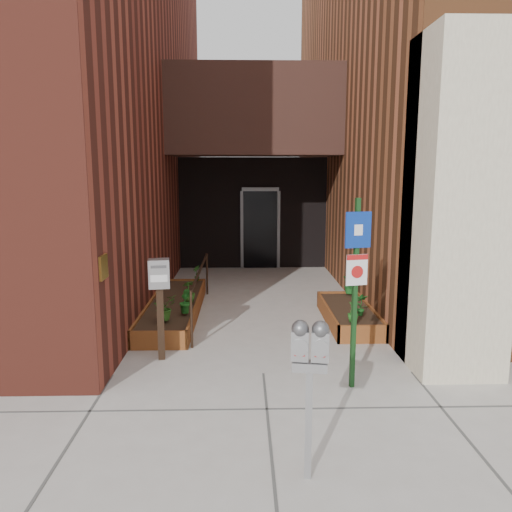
{
  "coord_description": "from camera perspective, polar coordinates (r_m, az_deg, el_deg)",
  "views": [
    {
      "loc": [
        -0.26,
        -6.27,
        2.7
      ],
      "look_at": [
        -0.05,
        1.8,
        1.28
      ],
      "focal_mm": 35.0,
      "sensor_mm": 36.0,
      "label": 1
    }
  ],
  "objects": [
    {
      "name": "planter_right",
      "position": [
        9.04,
        10.53,
        -6.68
      ],
      "size": [
        0.8,
        2.2,
        0.3
      ],
      "color": "brown",
      "rests_on": "ground"
    },
    {
      "name": "parking_meter",
      "position": [
        4.34,
        6.18,
        -11.46
      ],
      "size": [
        0.33,
        0.17,
        1.44
      ],
      "color": "gray",
      "rests_on": "ground"
    },
    {
      "name": "handrail",
      "position": [
        9.17,
        -6.39,
        -2.39
      ],
      "size": [
        0.04,
        3.34,
        0.9
      ],
      "color": "black",
      "rests_on": "ground"
    },
    {
      "name": "shrub_left_b",
      "position": [
        8.49,
        -8.15,
        -5.14
      ],
      "size": [
        0.26,
        0.26,
        0.4
      ],
      "primitive_type": "imported",
      "rotation": [
        0.0,
        0.0,
        1.75
      ],
      "color": "#1C621C",
      "rests_on": "planter_left"
    },
    {
      "name": "sign_post",
      "position": [
        6.11,
        11.36,
        -2.01
      ],
      "size": [
        0.32,
        0.11,
        2.36
      ],
      "color": "#163C17",
      "rests_on": "ground"
    },
    {
      "name": "architecture",
      "position": [
        13.36,
        -1.18,
        19.79
      ],
      "size": [
        20.0,
        14.6,
        10.0
      ],
      "color": "maroon",
      "rests_on": "ground"
    },
    {
      "name": "shrub_left_d",
      "position": [
        10.85,
        -6.81,
        -1.96
      ],
      "size": [
        0.25,
        0.25,
        0.34
      ],
      "primitive_type": "imported",
      "rotation": [
        0.0,
        0.0,
        5.28
      ],
      "color": "#205618",
      "rests_on": "planter_left"
    },
    {
      "name": "ground",
      "position": [
        6.83,
        0.84,
        -13.3
      ],
      "size": [
        80.0,
        80.0,
        0.0
      ],
      "primitive_type": "plane",
      "color": "#9E9991",
      "rests_on": "ground"
    },
    {
      "name": "shrub_right_a",
      "position": [
        8.08,
        11.04,
        -6.32
      ],
      "size": [
        0.24,
        0.24,
        0.32
      ],
      "primitive_type": "imported",
      "rotation": [
        0.0,
        0.0,
        1.12
      ],
      "color": "#1F5E1B",
      "rests_on": "planter_right"
    },
    {
      "name": "shrub_left_c",
      "position": [
        9.14,
        -7.67,
        -4.04
      ],
      "size": [
        0.31,
        0.31,
        0.4
      ],
      "primitive_type": "imported",
      "rotation": [
        0.0,
        0.0,
        3.74
      ],
      "color": "#255618",
      "rests_on": "planter_left"
    },
    {
      "name": "planter_left",
      "position": [
        9.42,
        -9.34,
        -5.97
      ],
      "size": [
        0.9,
        3.6,
        0.3
      ],
      "color": "brown",
      "rests_on": "ground"
    },
    {
      "name": "shrub_right_c",
      "position": [
        9.85,
        10.7,
        -3.28
      ],
      "size": [
        0.35,
        0.35,
        0.34
      ],
      "primitive_type": "imported",
      "rotation": [
        0.0,
        0.0,
        4.56
      ],
      "color": "#1C6221",
      "rests_on": "planter_right"
    },
    {
      "name": "shrub_right_b",
      "position": [
        8.44,
        11.94,
        -5.44
      ],
      "size": [
        0.21,
        0.21,
        0.38
      ],
      "primitive_type": "imported",
      "rotation": [
        0.0,
        0.0,
        3.11
      ],
      "color": "#18541B",
      "rests_on": "planter_right"
    },
    {
      "name": "payment_dropbox",
      "position": [
        7.13,
        -10.97,
        -3.58
      ],
      "size": [
        0.32,
        0.26,
        1.46
      ],
      "color": "black",
      "rests_on": "ground"
    },
    {
      "name": "shrub_left_a",
      "position": [
        8.17,
        -10.44,
        -5.79
      ],
      "size": [
        0.52,
        0.52,
        0.41
      ],
      "primitive_type": "imported",
      "rotation": [
        0.0,
        0.0,
        0.86
      ],
      "color": "#2C601B",
      "rests_on": "planter_left"
    }
  ]
}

